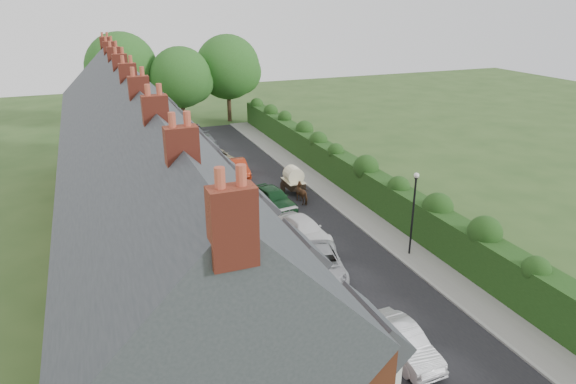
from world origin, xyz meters
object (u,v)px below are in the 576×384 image
at_px(car_red, 238,168).
at_px(car_grey, 206,143).
at_px(car_silver_b, 322,263).
at_px(car_beige, 217,158).
at_px(car_black, 195,132).
at_px(car_green, 273,198).
at_px(horse, 303,193).
at_px(car_white, 304,230).
at_px(lamppost, 414,204).
at_px(horse_cart, 293,179).
at_px(car_silver_a, 402,342).

relative_size(car_red, car_grey, 0.85).
distance_m(car_silver_b, car_beige, 21.29).
xyz_separation_m(car_silver_b, car_red, (0.51, 17.95, -0.02)).
xyz_separation_m(car_beige, car_black, (0.06, 9.87, 0.08)).
height_order(car_green, car_red, car_green).
xyz_separation_m(car_silver_b, horse, (3.23, 10.14, 0.04)).
relative_size(car_silver_b, car_grey, 1.03).
xyz_separation_m(car_white, horse, (2.42, 5.79, 0.04)).
height_order(lamppost, horse, lamppost).
distance_m(lamppost, car_green, 11.26).
relative_size(car_grey, horse_cart, 1.56).
height_order(lamppost, car_beige, lamppost).
bearing_deg(car_red, horse, -67.61).
relative_size(car_silver_b, car_black, 1.09).
distance_m(car_red, car_beige, 3.46).
distance_m(lamppost, car_black, 31.71).
height_order(car_green, horse_cart, horse_cart).
relative_size(car_silver_a, horse, 2.45).
bearing_deg(horse_cart, horse, -90.00).
bearing_deg(horse_cart, car_green, -139.28).
relative_size(car_red, car_black, 0.89).
distance_m(car_silver_a, car_grey, 34.24).
bearing_deg(horse_cart, car_red, 114.60).
bearing_deg(horse, car_green, -3.50).
bearing_deg(car_beige, car_white, -97.54).
distance_m(car_silver_a, car_red, 25.40).
xyz_separation_m(car_green, car_grey, (-1.00, 16.87, -0.09)).
distance_m(car_red, car_grey, 8.87).
relative_size(horse, horse_cart, 0.56).
xyz_separation_m(lamppost, car_green, (-5.00, 9.78, -2.51)).
bearing_deg(car_black, car_green, -83.50).
bearing_deg(car_white, horse, 58.93).
bearing_deg(car_grey, car_beige, -90.37).
bearing_deg(car_white, horse_cart, 64.08).
relative_size(car_silver_b, horse, 2.87).
xyz_separation_m(car_white, car_black, (-1.16, 26.80, 0.08)).
xyz_separation_m(car_black, horse_cart, (3.58, -19.14, 0.50)).
height_order(lamppost, horse_cart, lamppost).
relative_size(lamppost, car_black, 1.13).
bearing_deg(car_white, car_green, 81.60).
distance_m(car_green, car_grey, 16.90).
height_order(car_grey, car_black, car_black).
xyz_separation_m(car_green, horse, (2.42, 0.21, -0.06)).
xyz_separation_m(lamppost, car_silver_b, (-5.81, -0.15, -2.61)).
bearing_deg(car_silver_a, horse_cart, 78.77).
bearing_deg(car_silver_a, car_beige, 88.79).
xyz_separation_m(car_green, car_red, (-0.30, 8.02, -0.12)).
height_order(car_silver_a, car_green, car_green).
height_order(car_grey, horse, horse).
bearing_deg(car_grey, horse, -76.44).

